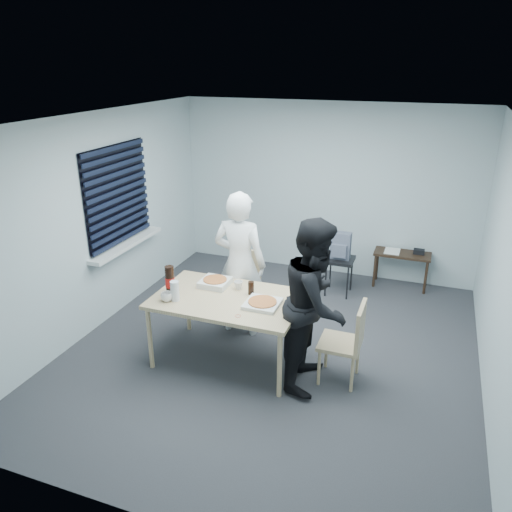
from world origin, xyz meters
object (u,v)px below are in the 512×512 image
at_px(backpack, 341,246).
at_px(person_white, 240,264).
at_px(chair_right, 349,338).
at_px(soda_bottle, 170,281).
at_px(chair_far, 243,279).
at_px(mug_a, 167,297).
at_px(dining_table, 228,303).
at_px(person_black, 315,304).
at_px(stool, 339,265).
at_px(mug_b, 238,285).
at_px(side_table, 402,258).

bearing_deg(backpack, person_white, -121.13).
distance_m(person_white, backpack, 1.71).
height_order(chair_right, soda_bottle, soda_bottle).
distance_m(chair_far, mug_a, 1.39).
xyz_separation_m(dining_table, person_black, (0.97, -0.04, 0.18)).
relative_size(person_white, stool, 3.28).
bearing_deg(dining_table, chair_far, 103.09).
bearing_deg(person_white, mug_b, 109.49).
bearing_deg(chair_right, side_table, 83.22).
bearing_deg(chair_right, person_black, -165.43).
height_order(person_black, mug_a, person_black).
height_order(chair_far, side_table, chair_far).
relative_size(dining_table, soda_bottle, 4.85).
xyz_separation_m(chair_right, stool, (-0.50, 2.05, -0.08)).
bearing_deg(mug_b, dining_table, -95.81).
distance_m(person_white, side_table, 2.68).
bearing_deg(person_black, dining_table, 87.77).
relative_size(side_table, mug_a, 6.48).
height_order(dining_table, mug_a, mug_a).
relative_size(chair_far, person_black, 0.50).
distance_m(chair_right, soda_bottle, 1.98).
bearing_deg(soda_bottle, chair_right, 5.39).
height_order(person_white, backpack, person_white).
height_order(chair_far, mug_a, chair_far).
height_order(mug_a, mug_b, mug_a).
xyz_separation_m(chair_far, person_white, (0.11, -0.36, 0.37)).
bearing_deg(mug_a, side_table, 53.23).
height_order(chair_right, backpack, backpack).
distance_m(chair_right, mug_a, 1.94).
bearing_deg(chair_right, mug_b, 171.66).
bearing_deg(person_white, side_table, -131.28).
bearing_deg(stool, backpack, -90.00).
distance_m(dining_table, backpack, 2.24).
bearing_deg(dining_table, backpack, 68.83).
bearing_deg(soda_bottle, dining_table, 11.89).
bearing_deg(chair_right, person_white, 157.08).
bearing_deg(person_black, soda_bottle, 93.35).
relative_size(chair_far, soda_bottle, 2.73).
bearing_deg(mug_a, chair_right, 10.37).
bearing_deg(backpack, chair_far, -132.43).
relative_size(dining_table, mug_a, 12.84).
relative_size(person_white, mug_b, 17.70).
relative_size(mug_b, soda_bottle, 0.31).
bearing_deg(chair_far, stool, 45.92).
bearing_deg(mug_a, chair_far, 75.57).
xyz_separation_m(dining_table, person_white, (-0.12, 0.66, 0.18)).
height_order(chair_far, backpack, backpack).
distance_m(chair_right, person_black, 0.51).
bearing_deg(chair_far, person_white, -72.56).
height_order(dining_table, backpack, backpack).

